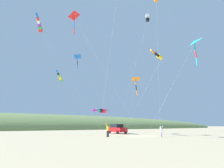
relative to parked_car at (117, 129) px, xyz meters
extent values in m
plane|color=#C6B58C|center=(-8.51, 2.36, -0.95)|extent=(600.00, 600.00, 0.00)
ellipsoid|color=#6B844C|center=(46.49, 2.36, -0.95)|extent=(28.00, 240.00, 11.77)
cube|color=red|center=(-0.10, 0.01, -0.20)|extent=(4.39, 2.08, 0.84)
cube|color=black|center=(0.24, -0.01, 0.56)|extent=(2.66, 1.77, 0.68)
cylinder|color=black|center=(-1.61, -0.84, -0.62)|extent=(0.67, 0.26, 0.66)
cylinder|color=black|center=(-1.51, 1.01, -0.62)|extent=(0.67, 0.26, 0.66)
cylinder|color=black|center=(1.31, -1.00, -0.62)|extent=(0.67, 0.26, 0.66)
cylinder|color=black|center=(1.41, 0.85, -0.62)|extent=(0.67, 0.26, 0.66)
cube|color=#EF4C93|center=(2.94, 0.30, -0.77)|extent=(0.60, 0.40, 0.36)
cube|color=white|center=(2.94, 0.30, -0.56)|extent=(0.62, 0.42, 0.06)
cube|color=#232328|center=(-8.39, 8.07, -0.53)|extent=(0.34, 0.36, 0.84)
cylinder|color=gold|center=(-8.39, 8.07, 0.24)|extent=(0.54, 0.54, 0.70)
sphere|color=brown|center=(-8.39, 8.07, 0.72)|extent=(0.26, 0.26, 0.26)
cylinder|color=gold|center=(-8.41, 8.31, 0.76)|extent=(0.35, 0.39, 0.53)
cylinder|color=gold|center=(-8.15, 8.09, 0.76)|extent=(0.35, 0.39, 0.53)
cube|color=#8E6B9E|center=(-13.09, 2.21, -0.62)|extent=(0.24, 0.29, 0.66)
cylinder|color=silver|center=(-13.09, 2.21, -0.03)|extent=(0.41, 0.41, 0.54)
sphere|color=#A37551|center=(-13.09, 2.21, 0.35)|extent=(0.21, 0.21, 0.21)
cylinder|color=silver|center=(-12.91, 2.17, 0.38)|extent=(0.24, 0.32, 0.41)
cylinder|color=silver|center=(-13.14, 2.03, 0.38)|extent=(0.24, 0.32, 0.41)
pyramid|color=orange|center=(-9.00, 3.03, 8.15)|extent=(1.97, 2.29, 0.56)
cylinder|color=black|center=(-9.03, 3.02, 8.04)|extent=(1.54, 0.73, 0.49)
cylinder|color=orange|center=(-9.05, 3.06, 7.51)|extent=(0.22, 0.26, 0.89)
cylinder|color=black|center=(-9.11, 3.05, 6.64)|extent=(0.28, 0.27, 0.89)
cylinder|color=orange|center=(-9.20, 2.99, 5.77)|extent=(0.27, 0.21, 0.89)
cylinder|color=white|center=(-5.95, 1.59, 3.51)|extent=(6.16, 2.86, 8.93)
pyramid|color=red|center=(-10.43, 14.94, 14.63)|extent=(2.15, 1.85, 0.57)
cylinder|color=black|center=(-10.45, 14.91, 14.53)|extent=(0.69, 1.42, 0.53)
cylinder|color=red|center=(-10.49, 14.92, 14.03)|extent=(0.24, 0.17, 0.83)
cylinder|color=blue|center=(-10.52, 14.90, 13.22)|extent=(0.23, 0.23, 0.83)
cylinder|color=red|center=(-10.52, 14.86, 12.40)|extent=(0.24, 0.21, 0.83)
cylinder|color=white|center=(-11.00, 9.76, 6.76)|extent=(1.12, 10.31, 15.41)
cylinder|color=red|center=(-0.67, 16.44, 16.26)|extent=(1.03, 0.95, 0.73)
cylinder|color=green|center=(-1.39, 16.75, 16.31)|extent=(1.00, 0.88, 0.65)
cylinder|color=purple|center=(-2.12, 17.07, 16.36)|extent=(0.97, 0.81, 0.58)
cylinder|color=white|center=(-2.84, 17.38, 16.41)|extent=(0.93, 0.74, 0.50)
cylinder|color=red|center=(-3.57, 17.69, 16.46)|extent=(0.90, 0.67, 0.43)
cylinder|color=blue|center=(-4.30, 18.00, 16.51)|extent=(0.87, 0.60, 0.36)
cylinder|color=white|center=(1.49, 8.64, 7.56)|extent=(3.60, 15.30, 17.02)
cylinder|color=yellow|center=(-14.22, 3.07, 10.35)|extent=(0.88, 1.29, 0.58)
cylinder|color=black|center=(-14.58, 4.18, 10.38)|extent=(0.73, 1.24, 0.43)
cylinder|color=orange|center=(-14.93, 5.30, 10.41)|extent=(0.59, 1.19, 0.28)
cylinder|color=white|center=(-10.99, 3.83, 4.62)|extent=(6.11, 2.64, 11.15)
cylinder|color=#EF4C93|center=(-0.63, 3.48, 3.35)|extent=(0.99, 0.87, 0.84)
cylinder|color=red|center=(-0.82, 4.08, 3.34)|extent=(0.90, 0.84, 0.75)
cylinder|color=black|center=(-1.01, 4.69, 3.32)|extent=(0.81, 0.81, 0.66)
cylinder|color=#1EB7C6|center=(-1.21, 5.29, 3.31)|extent=(0.73, 0.78, 0.57)
cylinder|color=#EF4C93|center=(-1.40, 5.89, 3.29)|extent=(0.64, 0.75, 0.48)
cylinder|color=purple|center=(-1.59, 6.49, 3.28)|extent=(0.55, 0.72, 0.39)
cylinder|color=white|center=(1.66, 3.05, 1.10)|extent=(4.39, 0.27, 4.11)
cylinder|color=green|center=(3.75, 10.68, 9.25)|extent=(1.19, 1.01, 0.63)
cylinder|color=yellow|center=(2.87, 11.18, 9.31)|extent=(1.15, 0.95, 0.56)
cylinder|color=yellow|center=(1.99, 11.68, 9.37)|extent=(1.12, 0.90, 0.50)
cylinder|color=green|center=(1.11, 12.17, 9.44)|extent=(1.09, 0.84, 0.44)
cylinder|color=black|center=(0.23, 12.67, 9.50)|extent=(1.05, 0.78, 0.38)
cylinder|color=blue|center=(-0.65, 13.17, 9.56)|extent=(1.02, 0.73, 0.32)
cylinder|color=white|center=(2.62, 5.86, 4.06)|extent=(3.15, 9.14, 10.03)
pyramid|color=blue|center=(0.81, 8.85, 13.63)|extent=(1.64, 1.98, 0.67)
cylinder|color=black|center=(0.77, 8.83, 13.54)|extent=(1.28, 0.55, 0.70)
cylinder|color=blue|center=(0.80, 8.81, 13.08)|extent=(0.22, 0.20, 0.77)
cylinder|color=black|center=(0.86, 8.76, 12.31)|extent=(0.22, 0.22, 0.77)
cylinder|color=blue|center=(0.92, 8.70, 11.55)|extent=(0.24, 0.23, 0.78)
cylinder|color=white|center=(1.30, 3.53, 6.26)|extent=(1.06, 10.61, 14.43)
cylinder|color=white|center=(-12.37, 10.74, 9.01)|extent=(9.89, 3.47, 19.92)
cube|color=orange|center=(-13.70, 2.59, 20.04)|extent=(0.65, 0.65, 0.48)
cylinder|color=white|center=(-12.72, 1.74, 9.42)|extent=(1.99, 1.72, 20.75)
pyramid|color=#1EB7C6|center=(-21.38, 6.05, 9.29)|extent=(2.05, 1.68, 0.77)
cylinder|color=black|center=(-21.40, 6.00, 9.20)|extent=(0.54, 1.28, 0.84)
cylinder|color=#1EB7C6|center=(-21.38, 5.98, 8.71)|extent=(0.22, 0.22, 0.81)
cylinder|color=red|center=(-21.38, 5.95, 7.92)|extent=(0.19, 0.17, 0.80)
cylinder|color=#1EB7C6|center=(-21.40, 5.93, 7.12)|extent=(0.15, 0.17, 0.80)
cylinder|color=white|center=(-17.06, 5.55, 4.09)|extent=(8.69, 0.91, 10.09)
cube|color=white|center=(-8.37, -1.04, 21.19)|extent=(0.75, 0.75, 0.55)
cube|color=black|center=(-8.37, -1.04, 20.32)|extent=(0.75, 0.75, 0.55)
cylinder|color=black|center=(-8.74, -1.13, 20.76)|extent=(0.02, 0.02, 1.42)
cylinder|color=black|center=(-8.28, -1.42, 20.76)|extent=(0.02, 0.02, 1.42)
cylinder|color=black|center=(-8.46, -0.67, 20.76)|extent=(0.02, 0.02, 1.42)
cylinder|color=black|center=(-7.99, -0.95, 20.76)|extent=(0.02, 0.02, 1.42)
cylinder|color=white|center=(-2.47, -1.68, 9.55)|extent=(11.81, 1.30, 21.00)
camera|label=1|loc=(-31.98, 24.45, 0.67)|focal=31.58mm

